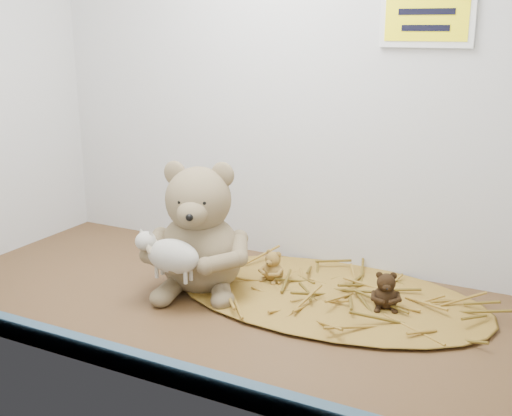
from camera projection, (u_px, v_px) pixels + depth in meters
The scene contains 8 objects.
alcove_shell at pixel (239, 66), 121.30cm from camera, with size 120.40×60.20×90.40cm.
front_rail at pixel (126, 360), 100.79cm from camera, with size 119.28×2.20×3.60cm, color #365268.
straw_bed at pixel (326, 295), 127.97cm from camera, with size 65.52×38.05×1.27cm, color brown.
main_teddy at pixel (200, 227), 129.03cm from camera, with size 21.56×22.76×26.74cm, color #826E50, non-canonical shape.
toy_lamb at pixel (173, 256), 121.70cm from camera, with size 14.28×8.71×9.23cm, color beige, non-canonical shape.
mini_teddy_tan at pixel (273, 264), 133.45cm from camera, with size 5.33×5.62×6.60cm, color olive, non-canonical shape.
mini_teddy_brown at pixel (386, 289), 120.25cm from camera, with size 5.81×6.14×7.21cm, color black, non-canonical shape.
wall_sign at pixel (427, 12), 122.83cm from camera, with size 16.00×1.20×11.00cm, color #FFEE0D.
Camera 1 is at (59.45, -99.89, 52.37)cm, focal length 45.00 mm.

